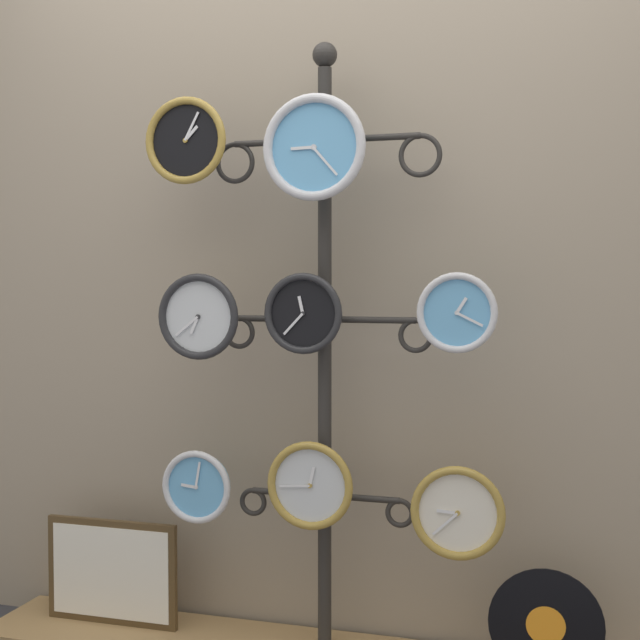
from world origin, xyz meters
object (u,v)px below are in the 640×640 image
object	(u,v)px
clock_middle_left	(199,317)
clock_bottom_center	(310,485)
clock_middle_right	(457,313)
display_stand	(325,422)
picture_frame	(111,572)
clock_middle_center	(304,313)
clock_bottom_right	(458,513)
clock_top_center	(314,147)
clock_bottom_left	(197,487)
vinyl_record	(546,625)
clock_top_left	(186,141)

from	to	relation	value
clock_middle_left	clock_bottom_center	bearing A→B (deg)	1.87
clock_middle_right	display_stand	bearing A→B (deg)	165.63
picture_frame	clock_middle_center	bearing A→B (deg)	-3.54
clock_middle_center	clock_middle_right	world-z (taller)	same
clock_middle_right	clock_bottom_right	xyz separation A→B (m)	(0.00, 0.03, -0.57)
clock_top_center	clock_bottom_left	world-z (taller)	clock_top_center
clock_bottom_center	vinyl_record	bearing A→B (deg)	1.37
clock_bottom_left	clock_bottom_center	xyz separation A→B (m)	(0.37, -0.01, 0.03)
clock_bottom_right	clock_middle_center	bearing A→B (deg)	179.97
clock_middle_center	clock_bottom_right	distance (m)	0.73
clock_top_center	clock_middle_right	bearing A→B (deg)	-0.01
clock_top_left	clock_middle_right	xyz separation A→B (m)	(0.83, -0.01, -0.52)
clock_bottom_center	picture_frame	distance (m)	0.78
clock_middle_right	clock_middle_left	bearing A→B (deg)	179.05
clock_middle_center	clock_bottom_left	world-z (taller)	clock_middle_center
picture_frame	clock_top_center	bearing A→B (deg)	-5.44
clock_middle_center	vinyl_record	world-z (taller)	clock_middle_center
display_stand	clock_middle_left	distance (m)	0.50
clock_top_left	clock_top_center	bearing A→B (deg)	-0.79
display_stand	vinyl_record	xyz separation A→B (m)	(0.67, -0.07, -0.53)
clock_bottom_right	display_stand	bearing A→B (deg)	169.10
clock_middle_left	clock_bottom_center	world-z (taller)	clock_middle_left
clock_middle_left	clock_bottom_center	size ratio (longest dim) A/B	0.99
clock_top_center	clock_bottom_center	distance (m)	1.00
clock_middle_center	vinyl_record	bearing A→B (deg)	1.19
clock_middle_center	picture_frame	distance (m)	1.09
clock_bottom_right	vinyl_record	distance (m)	0.39
vinyl_record	clock_bottom_center	bearing A→B (deg)	-178.63
clock_middle_right	picture_frame	size ratio (longest dim) A/B	0.49
clock_top_left	clock_bottom_left	world-z (taller)	clock_top_left
display_stand	vinyl_record	world-z (taller)	display_stand
clock_middle_left	clock_top_center	bearing A→B (deg)	-2.00
clock_top_center	picture_frame	bearing A→B (deg)	174.56
clock_top_center	picture_frame	xyz separation A→B (m)	(-0.72, 0.07, -1.34)
vinyl_record	display_stand	bearing A→B (deg)	174.34
clock_bottom_left	display_stand	bearing A→B (deg)	10.67
vinyl_record	picture_frame	world-z (taller)	picture_frame
clock_bottom_left	vinyl_record	xyz separation A→B (m)	(1.06, 0.01, -0.32)
display_stand	clock_top_center	distance (m)	0.83
clock_middle_right	clock_bottom_center	size ratio (longest dim) A/B	0.85
clock_middle_right	clock_bottom_right	world-z (taller)	clock_middle_right
clock_bottom_right	picture_frame	bearing A→B (deg)	177.88
clock_middle_center	clock_bottom_left	size ratio (longest dim) A/B	1.05
clock_middle_right	clock_top_left	bearing A→B (deg)	179.61
display_stand	clock_middle_left	size ratio (longest dim) A/B	7.18
display_stand	clock_bottom_left	bearing A→B (deg)	-169.33
display_stand	clock_middle_left	world-z (taller)	display_stand
clock_top_center	clock_bottom_left	size ratio (longest dim) A/B	1.36
clock_top_center	vinyl_record	bearing A→B (deg)	3.52
display_stand	clock_middle_left	bearing A→B (deg)	-165.93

